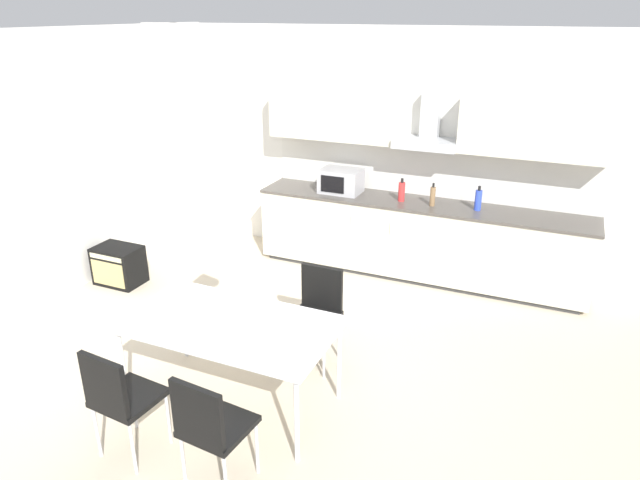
{
  "coord_description": "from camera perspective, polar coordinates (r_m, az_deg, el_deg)",
  "views": [
    {
      "loc": [
        2.1,
        -3.73,
        2.93
      ],
      "look_at": [
        0.19,
        0.63,
        1.0
      ],
      "focal_mm": 32.0,
      "sensor_mm": 36.0,
      "label": 1
    }
  ],
  "objects": [
    {
      "name": "chair_near_right",
      "position": [
        3.8,
        -11.0,
        -17.54
      ],
      "size": [
        0.43,
        0.43,
        0.87
      ],
      "color": "black",
      "rests_on": "ground_plane"
    },
    {
      "name": "chair_far_right",
      "position": [
        5.0,
        -0.26,
        -6.64
      ],
      "size": [
        0.4,
        0.4,
        0.87
      ],
      "color": "black",
      "rests_on": "ground_plane"
    },
    {
      "name": "microwave",
      "position": [
        6.81,
        2.1,
        5.92
      ],
      "size": [
        0.48,
        0.35,
        0.28
      ],
      "color": "#ADADB2",
      "rests_on": "kitchen_counter"
    },
    {
      "name": "bottle_brown",
      "position": [
        6.46,
        11.2,
        4.33
      ],
      "size": [
        0.06,
        0.06,
        0.26
      ],
      "color": "brown",
      "rests_on": "kitchen_counter"
    },
    {
      "name": "upper_wall_cabinets",
      "position": [
        6.49,
        10.8,
        11.62
      ],
      "size": [
        3.78,
        0.4,
        0.6
      ],
      "color": "beige"
    },
    {
      "name": "wall_left",
      "position": [
        6.34,
        -28.15,
        5.33
      ],
      "size": [
        0.1,
        6.4,
        2.77
      ],
      "primitive_type": "cube",
      "color": "silver",
      "rests_on": "ground_plane"
    },
    {
      "name": "bottle_red",
      "position": [
        6.56,
        8.16,
        4.83
      ],
      "size": [
        0.08,
        0.08,
        0.26
      ],
      "color": "red",
      "rests_on": "kitchen_counter"
    },
    {
      "name": "dining_table",
      "position": [
        4.44,
        -9.0,
        -8.58
      ],
      "size": [
        1.61,
        0.89,
        0.73
      ],
      "color": "white",
      "rests_on": "ground_plane"
    },
    {
      "name": "wall_back",
      "position": [
        6.95,
        5.51,
        9.14
      ],
      "size": [
        6.55,
        0.1,
        2.77
      ],
      "primitive_type": "cube",
      "color": "silver",
      "rests_on": "ground_plane"
    },
    {
      "name": "backsplash_tile",
      "position": [
        6.77,
        10.74,
        6.65
      ],
      "size": [
        3.78,
        0.02,
        0.55
      ],
      "primitive_type": "cube",
      "color": "silver",
      "rests_on": "kitchen_counter"
    },
    {
      "name": "pendant_lamp",
      "position": [
        3.97,
        -10.01,
        6.28
      ],
      "size": [
        0.32,
        0.32,
        0.22
      ],
      "primitive_type": "cone",
      "color": "silver"
    },
    {
      "name": "ground_plane",
      "position": [
        5.2,
        -4.86,
        -12.5
      ],
      "size": [
        8.19,
        8.0,
        0.02
      ],
      "primitive_type": "cube",
      "color": "beige"
    },
    {
      "name": "chair_near_left",
      "position": [
        4.19,
        -19.51,
        -14.32
      ],
      "size": [
        0.43,
        0.43,
        0.87
      ],
      "color": "black",
      "rests_on": "ground_plane"
    },
    {
      "name": "bottle_blue",
      "position": [
        6.43,
        15.54,
        3.88
      ],
      "size": [
        0.07,
        0.07,
        0.27
      ],
      "color": "blue",
      "rests_on": "kitchen_counter"
    },
    {
      "name": "kitchen_counter",
      "position": [
        6.73,
        9.72,
        0.12
      ],
      "size": [
        3.8,
        0.64,
        0.9
      ],
      "color": "#333333",
      "rests_on": "ground_plane"
    },
    {
      "name": "guitar_amp",
      "position": [
        6.91,
        -19.47,
        -2.39
      ],
      "size": [
        0.52,
        0.37,
        0.44
      ],
      "color": "black",
      "rests_on": "ground_plane"
    }
  ]
}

